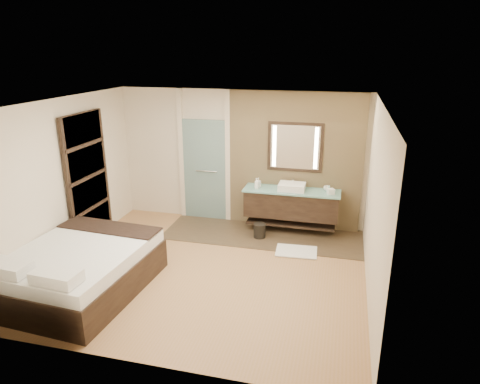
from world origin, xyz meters
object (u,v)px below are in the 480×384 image
(bed, at_px, (79,269))
(waste_bin, at_px, (260,231))
(vanity, at_px, (291,204))
(mirror_unit, at_px, (295,147))

(bed, distance_m, waste_bin, 3.33)
(vanity, distance_m, waste_bin, 0.82)
(vanity, bearing_deg, waste_bin, -139.63)
(vanity, xyz_separation_m, mirror_unit, (0.00, 0.24, 1.07))
(mirror_unit, distance_m, waste_bin, 1.74)
(vanity, height_order, bed, vanity)
(mirror_unit, height_order, waste_bin, mirror_unit)
(bed, bearing_deg, vanity, 50.70)
(mirror_unit, bearing_deg, bed, -130.95)
(vanity, xyz_separation_m, bed, (-2.75, -2.93, -0.23))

